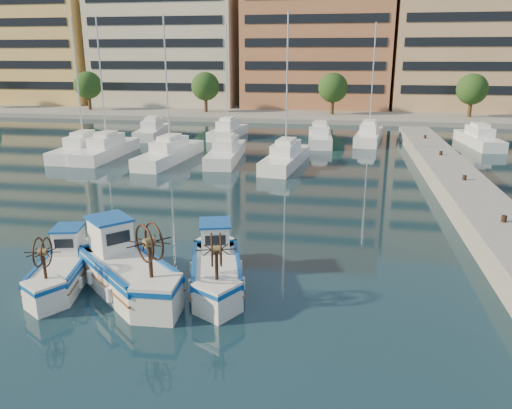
% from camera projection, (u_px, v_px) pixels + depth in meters
% --- Properties ---
extents(ground, '(300.00, 300.00, 0.00)m').
position_uv_depth(ground, '(189.00, 281.00, 19.38)').
color(ground, '#183340').
rests_on(ground, ground).
extents(quay, '(3.00, 60.00, 1.20)m').
position_uv_depth(quay, '(490.00, 221.00, 24.61)').
color(quay, gray).
rests_on(quay, ground).
extents(waterfront, '(180.00, 40.00, 25.60)m').
position_uv_depth(waterfront, '(372.00, 37.00, 76.05)').
color(waterfront, gray).
rests_on(waterfront, ground).
extents(yacht_marina, '(37.82, 22.39, 11.50)m').
position_uv_depth(yacht_marina, '(245.00, 144.00, 46.26)').
color(yacht_marina, white).
rests_on(yacht_marina, ground).
extents(fishing_boat_a, '(2.43, 4.15, 2.51)m').
position_uv_depth(fishing_boat_a, '(63.00, 267.00, 19.00)').
color(fishing_boat_a, silver).
rests_on(fishing_boat_a, ground).
extents(fishing_boat_b, '(5.02, 4.83, 3.20)m').
position_uv_depth(fishing_boat_b, '(125.00, 267.00, 18.48)').
color(fishing_boat_b, silver).
rests_on(fishing_boat_b, ground).
extents(fishing_boat_c, '(2.87, 4.58, 2.78)m').
position_uv_depth(fishing_boat_c, '(216.00, 266.00, 18.87)').
color(fishing_boat_c, silver).
rests_on(fishing_boat_c, ground).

